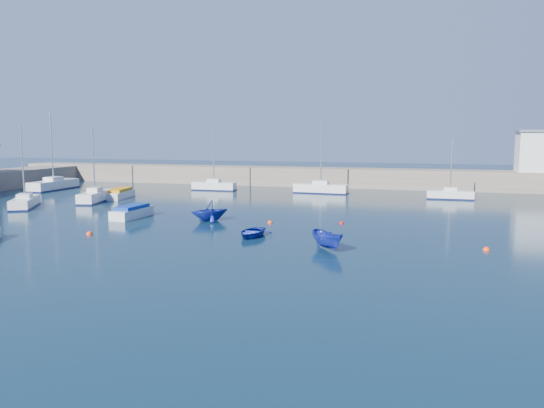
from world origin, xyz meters
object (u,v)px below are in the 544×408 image
(sailboat_3, at_px, (95,196))
(sailboat_6, at_px, (321,188))
(motorboat_2, at_px, (119,194))
(dinghy_right, at_px, (328,240))
(sailboat_5, at_px, (214,186))
(sailboat_2, at_px, (25,202))
(sailboat_4, at_px, (54,185))
(motorboat_1, at_px, (132,212))
(sailboat_7, at_px, (450,195))
(dinghy_left, at_px, (210,211))
(dinghy_center, at_px, (252,232))

(sailboat_3, distance_m, sailboat_6, 26.89)
(motorboat_2, bearing_deg, dinghy_right, -46.24)
(sailboat_5, xyz_separation_m, motorboat_2, (-7.40, -10.96, -0.08))
(sailboat_2, relative_size, sailboat_4, 0.80)
(sailboat_3, distance_m, motorboat_1, 13.00)
(sailboat_2, bearing_deg, dinghy_right, -47.51)
(sailboat_2, distance_m, sailboat_7, 45.80)
(motorboat_1, xyz_separation_m, dinghy_right, (18.94, -8.08, 0.08))
(sailboat_4, distance_m, motorboat_2, 14.70)
(sailboat_4, bearing_deg, sailboat_5, 13.02)
(sailboat_7, relative_size, dinghy_right, 2.17)
(sailboat_6, xyz_separation_m, dinghy_right, (6.48, -32.07, -0.03))
(sailboat_7, height_order, motorboat_2, sailboat_7)
(sailboat_4, xyz_separation_m, dinghy_left, (29.83, -17.99, 0.19))
(motorboat_2, height_order, dinghy_left, dinghy_left)
(sailboat_6, distance_m, dinghy_center, 29.39)
(sailboat_2, height_order, motorboat_1, sailboat_2)
(sailboat_5, height_order, sailboat_7, sailboat_5)
(sailboat_3, xyz_separation_m, dinghy_right, (28.60, -16.78, -0.03))
(sailboat_2, xyz_separation_m, motorboat_1, (14.00, -3.06, -0.02))
(sailboat_5, relative_size, sailboat_6, 0.87)
(sailboat_5, distance_m, dinghy_right, 37.73)
(sailboat_6, bearing_deg, motorboat_2, 121.64)
(motorboat_2, bearing_deg, dinghy_center, -49.04)
(sailboat_2, distance_m, sailboat_4, 17.58)
(sailboat_4, height_order, sailboat_5, sailboat_4)
(sailboat_6, bearing_deg, sailboat_3, 128.33)
(sailboat_6, height_order, motorboat_1, sailboat_6)
(motorboat_2, relative_size, dinghy_left, 1.72)
(motorboat_1, xyz_separation_m, dinghy_center, (12.94, -5.39, -0.20))
(sailboat_3, height_order, sailboat_4, sailboat_4)
(sailboat_3, height_order, motorboat_2, sailboat_3)
(sailboat_3, xyz_separation_m, dinghy_left, (16.90, -8.29, 0.24))
(sailboat_6, bearing_deg, dinghy_right, -164.91)
(sailboat_6, height_order, dinghy_center, sailboat_6)
(sailboat_4, bearing_deg, sailboat_6, 8.38)
(motorboat_2, bearing_deg, sailboat_5, 46.04)
(sailboat_5, bearing_deg, dinghy_left, -160.12)
(sailboat_7, xyz_separation_m, dinghy_center, (-14.84, -27.23, -0.21))
(motorboat_2, xyz_separation_m, dinghy_center, (22.05, -17.92, -0.19))
(motorboat_1, distance_m, dinghy_left, 7.26)
(sailboat_6, relative_size, dinghy_right, 2.82)
(motorboat_2, height_order, dinghy_center, motorboat_2)
(sailboat_2, xyz_separation_m, sailboat_3, (4.34, 5.64, 0.08))
(sailboat_3, relative_size, motorboat_2, 1.43)
(sailboat_5, bearing_deg, motorboat_2, 144.66)
(sailboat_3, xyz_separation_m, sailboat_6, (22.12, 15.29, 0.00))
(sailboat_2, xyz_separation_m, dinghy_center, (26.94, -8.46, -0.21))
(dinghy_left, bearing_deg, dinghy_right, 8.14)
(motorboat_2, distance_m, dinghy_right, 34.81)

